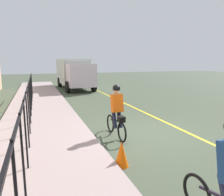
# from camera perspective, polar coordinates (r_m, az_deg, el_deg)

# --- Properties ---
(ground_plane) EXTENTS (80.00, 80.00, 0.00)m
(ground_plane) POSITION_cam_1_polar(r_m,az_deg,el_deg) (7.71, 8.52, -9.68)
(ground_plane) COLOR #404A39
(lane_line_centre) EXTENTS (36.00, 0.12, 0.01)m
(lane_line_centre) POSITION_cam_1_polar(r_m,az_deg,el_deg) (8.56, 18.07, -8.06)
(lane_line_centre) COLOR yellow
(lane_line_centre) RESTS_ON ground
(sidewalk) EXTENTS (40.00, 3.20, 0.15)m
(sidewalk) POSITION_cam_1_polar(r_m,az_deg,el_deg) (6.84, -18.02, -12.02)
(sidewalk) COLOR gray
(sidewalk) RESTS_ON ground
(iron_fence) EXTENTS (17.45, 0.04, 1.60)m
(iron_fence) POSITION_cam_1_polar(r_m,az_deg,el_deg) (7.48, -21.86, -0.87)
(iron_fence) COLOR black
(iron_fence) RESTS_ON sidewalk
(cyclist_lead) EXTENTS (1.71, 0.37, 1.83)m
(cyclist_lead) POSITION_cam_1_polar(r_m,az_deg,el_deg) (7.06, 1.29, -3.70)
(cyclist_lead) COLOR black
(cyclist_lead) RESTS_ON ground
(box_truck_background) EXTENTS (6.80, 2.76, 2.78)m
(box_truck_background) POSITION_cam_1_polar(r_m,az_deg,el_deg) (20.21, -10.23, 6.89)
(box_truck_background) COLOR #AEBAB0
(box_truck_background) RESTS_ON ground
(traffic_cone_near) EXTENTS (0.36, 0.36, 0.65)m
(traffic_cone_near) POSITION_cam_1_polar(r_m,az_deg,el_deg) (5.36, 2.60, -14.92)
(traffic_cone_near) COLOR #E75406
(traffic_cone_near) RESTS_ON ground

